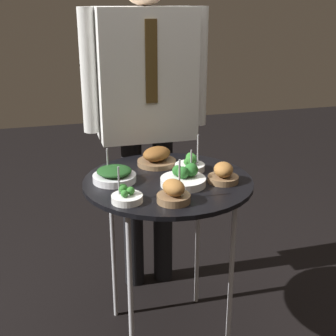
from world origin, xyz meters
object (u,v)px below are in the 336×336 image
bowl_broccoli_back_right (190,164)px  bowl_roast_near_rim (156,158)px  bowl_spinach_back_left (114,175)px  bowl_roast_front_left (223,174)px  bowl_broccoli_front_right (127,197)px  waiter_figure (146,91)px  bowl_broccoli_front_center (184,179)px  serving_cart (168,192)px  bowl_roast_center (174,193)px

bowl_broccoli_back_right → bowl_roast_near_rim: size_ratio=0.93×
bowl_spinach_back_left → bowl_broccoli_back_right: size_ratio=1.07×
bowl_roast_front_left → bowl_broccoli_back_right: bearing=117.6°
bowl_spinach_back_left → bowl_roast_front_left: bearing=-16.4°
bowl_broccoli_front_right → waiter_figure: 0.72m
bowl_broccoli_front_center → bowl_spinach_back_left: bearing=156.5°
serving_cart → waiter_figure: 0.57m
bowl_roast_center → bowl_spinach_back_left: bearing=123.9°
bowl_broccoli_front_right → bowl_roast_center: bearing=-16.1°
bowl_spinach_back_left → bowl_broccoli_front_center: size_ratio=0.97×
bowl_broccoli_front_center → bowl_roast_center: (-0.08, -0.15, 0.01)m
bowl_broccoli_front_right → bowl_spinach_back_left: bearing=92.5°
bowl_spinach_back_left → waiter_figure: size_ratio=0.11×
bowl_broccoli_front_center → bowl_roast_near_rim: size_ratio=1.02×
bowl_spinach_back_left → bowl_broccoli_back_right: bowl_broccoli_back_right is taller
bowl_spinach_back_left → bowl_roast_center: size_ratio=1.14×
serving_cart → bowl_broccoli_front_right: bowl_broccoli_front_right is taller
bowl_roast_near_rim → waiter_figure: waiter_figure is taller
bowl_broccoli_front_right → bowl_broccoli_front_center: size_ratio=0.72×
serving_cart → bowl_spinach_back_left: 0.23m
bowl_roast_near_rim → bowl_roast_center: size_ratio=1.15×
bowl_spinach_back_left → bowl_broccoli_front_center: (0.26, -0.11, -0.00)m
bowl_broccoli_back_right → bowl_roast_center: bowl_broccoli_back_right is taller
bowl_broccoli_front_right → bowl_roast_front_left: (0.41, 0.09, 0.01)m
bowl_broccoli_front_right → bowl_roast_center: bowl_roast_center is taller
bowl_broccoli_front_right → bowl_spinach_back_left: 0.21m
serving_cart → bowl_broccoli_front_right: size_ratio=5.92×
bowl_broccoli_front_center → bowl_roast_center: bowl_roast_center is taller
bowl_roast_center → waiter_figure: (0.06, 0.68, 0.24)m
bowl_broccoli_front_center → bowl_roast_near_rim: 0.26m
serving_cart → bowl_roast_center: (-0.04, -0.22, 0.09)m
bowl_broccoli_back_right → waiter_figure: bearing=104.4°
bowl_broccoli_front_right → bowl_spinach_back_left: (-0.01, 0.21, 0.01)m
bowl_broccoli_front_center → bowl_roast_front_left: bowl_broccoli_front_center is taller
bowl_broccoli_back_right → bowl_roast_center: bearing=-118.3°
waiter_figure → bowl_roast_front_left: bearing=-71.4°
bowl_broccoli_back_right → bowl_roast_front_left: bowl_broccoli_back_right is taller
bowl_roast_center → serving_cart: bearing=79.8°
bowl_spinach_back_left → bowl_roast_front_left: bowl_spinach_back_left is taller
bowl_broccoli_front_center → waiter_figure: 0.59m
bowl_roast_near_rim → bowl_broccoli_front_right: bearing=-119.3°
serving_cart → bowl_broccoli_front_center: (0.04, -0.07, 0.08)m
bowl_broccoli_back_right → bowl_roast_near_rim: bearing=139.7°
bowl_spinach_back_left → bowl_broccoli_back_right: 0.34m
bowl_broccoli_front_right → waiter_figure: waiter_figure is taller
bowl_broccoli_front_center → bowl_broccoli_back_right: bearing=63.3°
serving_cart → bowl_broccoli_back_right: (0.12, 0.08, 0.08)m
serving_cart → bowl_broccoli_back_right: size_ratio=4.74×
bowl_roast_front_left → waiter_figure: 0.63m
bowl_broccoli_front_right → bowl_roast_front_left: bearing=12.0°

